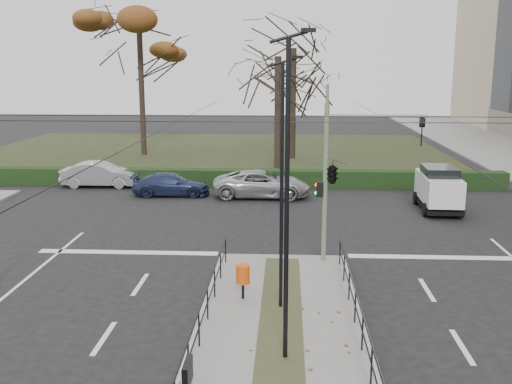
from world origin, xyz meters
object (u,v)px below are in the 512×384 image
bare_tree_center (294,56)px  parked_car_second (100,174)px  traffic_light (335,171)px  streetlamp_median_far (282,184)px  parked_car_fourth (262,184)px  white_van (439,188)px  streetlamp_median_near (288,200)px  parked_car_third (171,184)px  litter_bin (243,275)px  rust_tree (139,31)px  bare_tree_near (278,65)px

bare_tree_center → parked_car_second: bearing=-135.7°
traffic_light → bare_tree_center: bearing=93.0°
streetlamp_median_far → parked_car_fourth: size_ratio=1.37×
parked_car_fourth → white_van: white_van is taller
traffic_light → streetlamp_median_far: 4.82m
traffic_light → streetlamp_median_near: size_ratio=0.73×
parked_car_second → parked_car_third: bearing=-116.8°
litter_bin → parked_car_second: (-9.82, 17.35, -0.16)m
litter_bin → streetlamp_median_far: streetlamp_median_far is taller
parked_car_fourth → rust_tree: size_ratio=0.42×
streetlamp_median_near → rust_tree: 35.81m
streetlamp_median_near → streetlamp_median_far: (-0.15, 3.13, -0.27)m
streetlamp_median_near → parked_car_third: size_ratio=1.83×
parked_car_fourth → rust_tree: 19.99m
white_van → rust_tree: (-18.98, 17.40, 8.49)m
traffic_light → litter_bin: (-3.01, -3.87, -2.55)m
parked_car_third → parked_car_fourth: parked_car_fourth is taller
streetlamp_median_far → parked_car_fourth: bearing=94.5°
litter_bin → bare_tree_near: size_ratio=0.11×
parked_car_fourth → rust_tree: bearing=34.5°
traffic_light → parked_car_fourth: 11.85m
white_van → bare_tree_center: 18.90m
traffic_light → parked_car_fourth: traffic_light is taller
litter_bin → white_van: size_ratio=0.26×
white_van → rust_tree: size_ratio=0.33×
parked_car_second → bare_tree_near: size_ratio=0.45×
litter_bin → bare_tree_near: (0.65, 22.89, 6.22)m
rust_tree → bare_tree_center: 12.06m
parked_car_fourth → parked_car_second: bearing=76.6°
streetlamp_median_near → rust_tree: (-11.46, 33.47, 5.56)m
parked_car_fourth → white_van: bearing=-106.2°
streetlamp_median_far → parked_car_third: 17.24m
streetlamp_median_far → parked_car_third: (-6.30, 15.72, -3.21)m
white_van → bare_tree_center: bearing=113.7°
bare_tree_near → rust_tree: bearing=147.5°
white_van → streetlamp_median_near: bearing=-115.1°
parked_car_third → white_van: bearing=-103.7°
bare_tree_center → parked_car_third: bearing=-117.0°
bare_tree_center → litter_bin: bearing=-93.4°
bare_tree_center → bare_tree_near: size_ratio=1.09×
streetlamp_median_far → white_van: streetlamp_median_far is taller
parked_car_second → bare_tree_near: (10.47, 5.54, 6.38)m
litter_bin → parked_car_fourth: parked_car_fourth is taller
white_van → bare_tree_near: (-8.19, 10.53, 5.96)m
streetlamp_median_far → rust_tree: (-11.31, 30.34, 5.83)m
litter_bin → rust_tree: 32.64m
parked_car_fourth → streetlamp_median_far: bearing=-175.3°
parked_car_third → bare_tree_near: 11.65m
parked_car_fourth → rust_tree: (-10.08, 14.77, 8.92)m
rust_tree → bare_tree_center: rust_tree is taller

